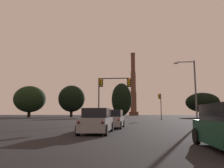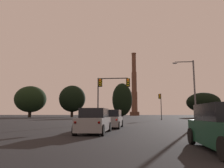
{
  "view_description": "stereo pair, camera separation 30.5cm",
  "coord_description": "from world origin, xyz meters",
  "px_view_note": "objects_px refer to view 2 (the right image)",
  "views": [
    {
      "loc": [
        -0.58,
        -2.22,
        1.44
      ],
      "look_at": [
        -5.92,
        48.76,
        8.47
      ],
      "focal_mm": 35.0,
      "sensor_mm": 36.0,
      "label": 1
    },
    {
      "loc": [
        -0.28,
        -2.19,
        1.44
      ],
      "look_at": [
        -5.92,
        48.76,
        8.47
      ],
      "focal_mm": 35.0,
      "sensor_mm": 36.0,
      "label": 2
    }
  ],
  "objects_px": {
    "suv_left_lane_second": "(94,121)",
    "suv_left_lane_front": "(112,119)",
    "traffic_light_overhead_left": "(108,89)",
    "street_lamp": "(191,85)",
    "smokestack": "(134,91)",
    "traffic_light_far_right": "(160,103)"
  },
  "relations": [
    {
      "from": "suv_left_lane_second",
      "to": "suv_left_lane_front",
      "type": "xyz_separation_m",
      "value": [
        0.58,
        6.45,
        0.0
      ]
    },
    {
      "from": "suv_left_lane_front",
      "to": "street_lamp",
      "type": "distance_m",
      "value": 11.73
    },
    {
      "from": "traffic_light_far_right",
      "to": "smokestack",
      "type": "bearing_deg",
      "value": 93.42
    },
    {
      "from": "suv_left_lane_front",
      "to": "traffic_light_overhead_left",
      "type": "relative_size",
      "value": 0.74
    },
    {
      "from": "suv_left_lane_front",
      "to": "traffic_light_far_right",
      "type": "relative_size",
      "value": 0.77
    },
    {
      "from": "street_lamp",
      "to": "traffic_light_overhead_left",
      "type": "bearing_deg",
      "value": 165.97
    },
    {
      "from": "suv_left_lane_front",
      "to": "smokestack",
      "type": "relative_size",
      "value": 0.1
    },
    {
      "from": "suv_left_lane_second",
      "to": "suv_left_lane_front",
      "type": "distance_m",
      "value": 6.48
    },
    {
      "from": "suv_left_lane_front",
      "to": "traffic_light_far_right",
      "type": "distance_m",
      "value": 32.82
    },
    {
      "from": "suv_left_lane_second",
      "to": "smokestack",
      "type": "xyz_separation_m",
      "value": [
        1.8,
        159.88,
        19.2
      ]
    },
    {
      "from": "suv_left_lane_front",
      "to": "street_lamp",
      "type": "xyz_separation_m",
      "value": [
        9.53,
        5.45,
        4.14
      ]
    },
    {
      "from": "suv_left_lane_front",
      "to": "street_lamp",
      "type": "height_order",
      "value": "street_lamp"
    },
    {
      "from": "suv_left_lane_second",
      "to": "suv_left_lane_front",
      "type": "bearing_deg",
      "value": 84.77
    },
    {
      "from": "smokestack",
      "to": "traffic_light_overhead_left",
      "type": "bearing_deg",
      "value": -91.04
    },
    {
      "from": "street_lamp",
      "to": "suv_left_lane_second",
      "type": "bearing_deg",
      "value": -130.37
    },
    {
      "from": "suv_left_lane_second",
      "to": "traffic_light_far_right",
      "type": "height_order",
      "value": "traffic_light_far_right"
    },
    {
      "from": "traffic_light_overhead_left",
      "to": "traffic_light_far_right",
      "type": "relative_size",
      "value": 1.04
    },
    {
      "from": "suv_left_lane_front",
      "to": "traffic_light_overhead_left",
      "type": "height_order",
      "value": "traffic_light_overhead_left"
    },
    {
      "from": "traffic_light_overhead_left",
      "to": "street_lamp",
      "type": "relative_size",
      "value": 0.81
    },
    {
      "from": "traffic_light_overhead_left",
      "to": "smokestack",
      "type": "distance_m",
      "value": 146.05
    },
    {
      "from": "traffic_light_overhead_left",
      "to": "street_lamp",
      "type": "bearing_deg",
      "value": -14.03
    },
    {
      "from": "suv_left_lane_front",
      "to": "traffic_light_far_right",
      "type": "xyz_separation_m",
      "value": [
        8.5,
        31.53,
        3.28
      ]
    }
  ]
}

